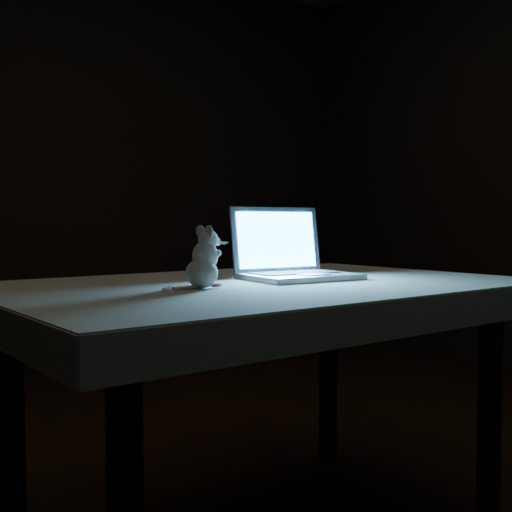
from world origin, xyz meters
TOP-DOWN VIEW (x-y plane):
  - back_wall at (0.00, 2.50)m, footprint 4.50×0.04m
  - table at (-0.12, -0.01)m, footprint 1.40×0.93m
  - tablecloth at (-0.20, -0.03)m, footprint 1.57×1.16m
  - laptop at (0.02, -0.00)m, footprint 0.33×0.29m
  - plush_mouse at (-0.35, -0.06)m, footprint 0.15×0.15m

SIDE VIEW (x-z plane):
  - table at x=-0.12m, z-range 0.00..0.73m
  - tablecloth at x=-0.20m, z-range 0.65..0.74m
  - plush_mouse at x=-0.35m, z-range 0.74..0.89m
  - laptop at x=0.02m, z-range 0.74..0.95m
  - back_wall at x=0.00m, z-range 0.00..2.60m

